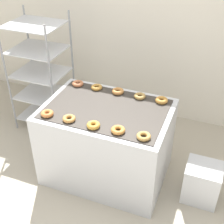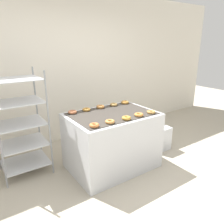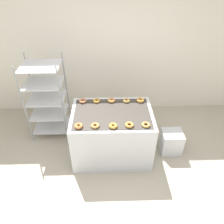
{
  "view_description": "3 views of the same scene",
  "coord_description": "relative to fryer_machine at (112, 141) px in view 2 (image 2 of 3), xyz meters",
  "views": [
    {
      "loc": [
        0.99,
        -1.7,
        2.58
      ],
      "look_at": [
        0.0,
        0.85,
        0.74
      ],
      "focal_mm": 50.0,
      "sensor_mm": 36.0,
      "label": 1
    },
    {
      "loc": [
        -1.72,
        -1.8,
        1.87
      ],
      "look_at": [
        0.0,
        0.7,
        0.89
      ],
      "focal_mm": 35.0,
      "sensor_mm": 36.0,
      "label": 2
    },
    {
      "loc": [
        -0.08,
        -2.01,
        2.91
      ],
      "look_at": [
        0.0,
        0.7,
        0.89
      ],
      "focal_mm": 35.0,
      "sensor_mm": 36.0,
      "label": 3
    }
  ],
  "objects": [
    {
      "name": "donut_near_right",
      "position": [
        0.24,
        -0.32,
        0.46
      ],
      "size": [
        0.13,
        0.13,
        0.04
      ],
      "primitive_type": "torus",
      "color": "#BD7935",
      "rests_on": "fryer_machine"
    },
    {
      "name": "glaze_bin",
      "position": [
        1.03,
        0.01,
        -0.23
      ],
      "size": [
        0.35,
        0.32,
        0.42
      ],
      "color": "silver",
      "rests_on": "ground_plane"
    },
    {
      "name": "donut_far_rightmost",
      "position": [
        0.48,
        0.31,
        0.46
      ],
      "size": [
        0.13,
        0.13,
        0.04
      ],
      "primitive_type": "torus",
      "color": "#B67C34",
      "rests_on": "fryer_machine"
    },
    {
      "name": "donut_near_rightmost",
      "position": [
        0.48,
        -0.32,
        0.46
      ],
      "size": [
        0.13,
        0.13,
        0.04
      ],
      "primitive_type": "torus",
      "color": "#AA7E3F",
      "rests_on": "fryer_machine"
    },
    {
      "name": "donut_far_center",
      "position": [
        0.0,
        0.32,
        0.46
      ],
      "size": [
        0.13,
        0.13,
        0.04
      ],
      "primitive_type": "torus",
      "color": "#B6763B",
      "rests_on": "fryer_machine"
    },
    {
      "name": "donut_far_right",
      "position": [
        0.25,
        0.32,
        0.46
      ],
      "size": [
        0.12,
        0.12,
        0.04
      ],
      "primitive_type": "torus",
      "color": "#A78043",
      "rests_on": "fryer_machine"
    },
    {
      "name": "donut_far_leftmost",
      "position": [
        -0.48,
        0.33,
        0.46
      ],
      "size": [
        0.13,
        0.13,
        0.04
      ],
      "primitive_type": "torus",
      "color": "#B36943",
      "rests_on": "fryer_machine"
    },
    {
      "name": "donut_far_left",
      "position": [
        -0.25,
        0.33,
        0.46
      ],
      "size": [
        0.12,
        0.12,
        0.04
      ],
      "primitive_type": "torus",
      "color": "#B57F35",
      "rests_on": "fryer_machine"
    },
    {
      "name": "fryer_machine",
      "position": [
        0.0,
        0.0,
        0.0
      ],
      "size": [
        1.28,
        0.9,
        0.87
      ],
      "color": "silver",
      "rests_on": "ground_plane"
    },
    {
      "name": "baking_rack_cart",
      "position": [
        -1.15,
        0.61,
        0.34
      ],
      "size": [
        0.66,
        0.57,
        1.52
      ],
      "color": "gray",
      "rests_on": "ground_plane"
    },
    {
      "name": "donut_near_center",
      "position": [
        0.01,
        -0.33,
        0.46
      ],
      "size": [
        0.12,
        0.12,
        0.04
      ],
      "primitive_type": "torus",
      "color": "#B5812F",
      "rests_on": "fryer_machine"
    },
    {
      "name": "ground_plane",
      "position": [
        -0.0,
        -0.7,
        -0.44
      ],
      "size": [
        14.0,
        14.0,
        0.0
      ],
      "primitive_type": "plane",
      "color": "#B2A893"
    },
    {
      "name": "donut_near_leftmost",
      "position": [
        -0.49,
        -0.32,
        0.46
      ],
      "size": [
        0.12,
        0.12,
        0.04
      ],
      "primitive_type": "torus",
      "color": "#BB6C35",
      "rests_on": "fryer_machine"
    },
    {
      "name": "donut_near_left",
      "position": [
        -0.25,
        -0.32,
        0.46
      ],
      "size": [
        0.12,
        0.12,
        0.04
      ],
      "primitive_type": "torus",
      "color": "#BB7E3E",
      "rests_on": "fryer_machine"
    },
    {
      "name": "wall_back",
      "position": [
        -0.0,
        1.42,
        0.96
      ],
      "size": [
        8.0,
        0.05,
        2.8
      ],
      "color": "silver",
      "rests_on": "ground_plane"
    }
  ]
}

